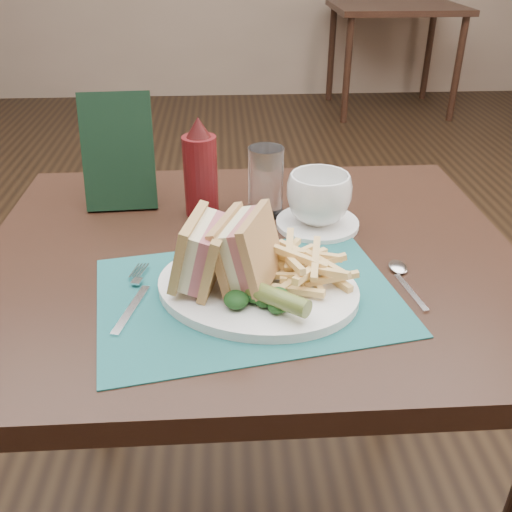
{
  "coord_description": "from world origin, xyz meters",
  "views": [
    {
      "loc": [
        -0.04,
        -1.33,
        1.22
      ],
      "look_at": [
        0.0,
        -0.6,
        0.8
      ],
      "focal_mm": 40.0,
      "sensor_mm": 36.0,
      "label": 1
    }
  ],
  "objects_px": {
    "placemat": "(248,295)",
    "coffee_cup": "(319,198)",
    "table_bg_right": "(391,59)",
    "saucer": "(317,223)",
    "plate": "(257,288)",
    "sandwich_half_b": "(233,247)",
    "drinking_glass": "(266,182)",
    "check_presenter": "(118,152)",
    "sandwich_half_a": "(188,250)",
    "table_main": "(251,413)",
    "ketchup_bottle": "(200,167)"
  },
  "relations": [
    {
      "from": "placemat",
      "to": "sandwich_half_a",
      "type": "height_order",
      "value": "sandwich_half_a"
    },
    {
      "from": "placemat",
      "to": "drinking_glass",
      "type": "xyz_separation_m",
      "value": [
        0.05,
        0.28,
        0.06
      ]
    },
    {
      "from": "sandwich_half_b",
      "to": "saucer",
      "type": "distance_m",
      "value": 0.27
    },
    {
      "from": "placemat",
      "to": "check_presenter",
      "type": "distance_m",
      "value": 0.42
    },
    {
      "from": "table_main",
      "to": "sandwich_half_b",
      "type": "xyz_separation_m",
      "value": [
        -0.03,
        -0.12,
        0.45
      ]
    },
    {
      "from": "coffee_cup",
      "to": "drinking_glass",
      "type": "relative_size",
      "value": 0.88
    },
    {
      "from": "table_bg_right",
      "to": "drinking_glass",
      "type": "distance_m",
      "value": 3.58
    },
    {
      "from": "sandwich_half_a",
      "to": "check_presenter",
      "type": "height_order",
      "value": "check_presenter"
    },
    {
      "from": "table_main",
      "to": "ketchup_bottle",
      "type": "relative_size",
      "value": 4.84
    },
    {
      "from": "drinking_glass",
      "to": "check_presenter",
      "type": "distance_m",
      "value": 0.28
    },
    {
      "from": "drinking_glass",
      "to": "sandwich_half_b",
      "type": "bearing_deg",
      "value": -104.21
    },
    {
      "from": "table_main",
      "to": "placemat",
      "type": "relative_size",
      "value": 2.07
    },
    {
      "from": "ketchup_bottle",
      "to": "placemat",
      "type": "bearing_deg",
      "value": -75.68
    },
    {
      "from": "table_main",
      "to": "drinking_glass",
      "type": "distance_m",
      "value": 0.46
    },
    {
      "from": "saucer",
      "to": "coffee_cup",
      "type": "height_order",
      "value": "coffee_cup"
    },
    {
      "from": "table_main",
      "to": "ketchup_bottle",
      "type": "xyz_separation_m",
      "value": [
        -0.08,
        0.15,
        0.47
      ]
    },
    {
      "from": "coffee_cup",
      "to": "check_presenter",
      "type": "xyz_separation_m",
      "value": [
        -0.36,
        0.12,
        0.05
      ]
    },
    {
      "from": "plate",
      "to": "sandwich_half_b",
      "type": "relative_size",
      "value": 2.62
    },
    {
      "from": "table_bg_right",
      "to": "placemat",
      "type": "distance_m",
      "value": 3.85
    },
    {
      "from": "ketchup_bottle",
      "to": "saucer",
      "type": "bearing_deg",
      "value": -17.49
    },
    {
      "from": "table_main",
      "to": "sandwich_half_a",
      "type": "distance_m",
      "value": 0.47
    },
    {
      "from": "sandwich_half_b",
      "to": "drinking_glass",
      "type": "height_order",
      "value": "same"
    },
    {
      "from": "table_bg_right",
      "to": "coffee_cup",
      "type": "height_order",
      "value": "coffee_cup"
    },
    {
      "from": "plate",
      "to": "table_bg_right",
      "type": "bearing_deg",
      "value": 91.76
    },
    {
      "from": "placemat",
      "to": "coffee_cup",
      "type": "distance_m",
      "value": 0.26
    },
    {
      "from": "sandwich_half_a",
      "to": "saucer",
      "type": "xyz_separation_m",
      "value": [
        0.22,
        0.2,
        -0.07
      ]
    },
    {
      "from": "placemat",
      "to": "saucer",
      "type": "height_order",
      "value": "saucer"
    },
    {
      "from": "ketchup_bottle",
      "to": "plate",
      "type": "bearing_deg",
      "value": -72.76
    },
    {
      "from": "saucer",
      "to": "coffee_cup",
      "type": "xyz_separation_m",
      "value": [
        0.0,
        0.0,
        0.05
      ]
    },
    {
      "from": "drinking_glass",
      "to": "coffee_cup",
      "type": "bearing_deg",
      "value": -32.61
    },
    {
      "from": "ketchup_bottle",
      "to": "check_presenter",
      "type": "relative_size",
      "value": 0.85
    },
    {
      "from": "table_bg_right",
      "to": "sandwich_half_b",
      "type": "bearing_deg",
      "value": -109.13
    },
    {
      "from": "table_bg_right",
      "to": "coffee_cup",
      "type": "xyz_separation_m",
      "value": [
        -1.1,
        -3.41,
        0.43
      ]
    },
    {
      "from": "saucer",
      "to": "drinking_glass",
      "type": "distance_m",
      "value": 0.12
    },
    {
      "from": "check_presenter",
      "to": "table_bg_right",
      "type": "bearing_deg",
      "value": 62.85
    },
    {
      "from": "sandwich_half_b",
      "to": "plate",
      "type": "bearing_deg",
      "value": 5.26
    },
    {
      "from": "table_bg_right",
      "to": "ketchup_bottle",
      "type": "distance_m",
      "value": 3.62
    },
    {
      "from": "table_main",
      "to": "table_bg_right",
      "type": "bearing_deg",
      "value": 70.69
    },
    {
      "from": "plate",
      "to": "coffee_cup",
      "type": "distance_m",
      "value": 0.25
    },
    {
      "from": "table_bg_right",
      "to": "placemat",
      "type": "relative_size",
      "value": 2.07
    },
    {
      "from": "sandwich_half_b",
      "to": "saucer",
      "type": "relative_size",
      "value": 0.76
    },
    {
      "from": "sandwich_half_b",
      "to": "check_presenter",
      "type": "bearing_deg",
      "value": 144.22
    },
    {
      "from": "ketchup_bottle",
      "to": "coffee_cup",
      "type": "bearing_deg",
      "value": -17.49
    },
    {
      "from": "table_main",
      "to": "sandwich_half_a",
      "type": "relative_size",
      "value": 8.2
    },
    {
      "from": "saucer",
      "to": "plate",
      "type": "bearing_deg",
      "value": -119.81
    },
    {
      "from": "plate",
      "to": "sandwich_half_a",
      "type": "xyz_separation_m",
      "value": [
        -0.1,
        0.01,
        0.06
      ]
    },
    {
      "from": "plate",
      "to": "check_presenter",
      "type": "distance_m",
      "value": 0.42
    },
    {
      "from": "coffee_cup",
      "to": "check_presenter",
      "type": "bearing_deg",
      "value": 161.82
    },
    {
      "from": "sandwich_half_a",
      "to": "sandwich_half_b",
      "type": "relative_size",
      "value": 0.96
    },
    {
      "from": "plate",
      "to": "drinking_glass",
      "type": "xyz_separation_m",
      "value": [
        0.03,
        0.27,
        0.06
      ]
    }
  ]
}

